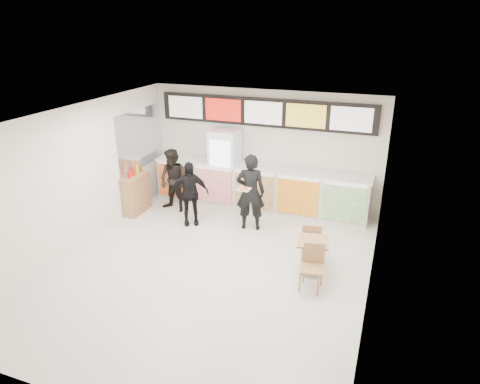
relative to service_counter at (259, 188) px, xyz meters
The scene contains 15 objects.
floor 3.15m from the service_counter, 90.00° to the right, with size 7.00×7.00×0.00m, color beige.
ceiling 3.93m from the service_counter, 90.00° to the right, with size 7.00×7.00×0.00m, color white.
wall_back 1.01m from the service_counter, 90.00° to the left, with size 6.00×6.00×0.00m, color silver.
wall_left 4.41m from the service_counter, 134.13° to the right, with size 7.00×7.00×0.00m, color silver.
wall_right 4.41m from the service_counter, 45.87° to the right, with size 7.00×7.00×0.00m, color silver.
service_counter is the anchor object (origin of this frame).
menu_board 1.90m from the service_counter, 90.00° to the left, with size 5.50×0.14×0.70m.
drinks_fridge 1.03m from the service_counter, behind, with size 0.70×0.67×2.00m.
mirror_panel 3.28m from the service_counter, 167.87° to the right, with size 0.01×2.00×1.50m, color #B2B7BF.
customer_main 1.22m from the service_counter, 81.45° to the right, with size 0.66×0.44×1.82m, color black.
customer_left 2.16m from the service_counter, 156.46° to the right, with size 0.79×0.61×1.62m, color black.
customer_mid 1.90m from the service_counter, 131.60° to the right, with size 0.91×0.38×1.55m, color black.
pizza_slice 1.72m from the service_counter, 83.82° to the right, with size 0.36×0.36×0.02m.
cafe_table 3.23m from the service_counter, 53.60° to the right, with size 0.67×1.51×0.86m.
condiment_ledge 3.09m from the service_counter, 155.71° to the right, with size 0.36×0.89×1.18m.
Camera 1 is at (3.08, -6.64, 4.56)m, focal length 32.00 mm.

